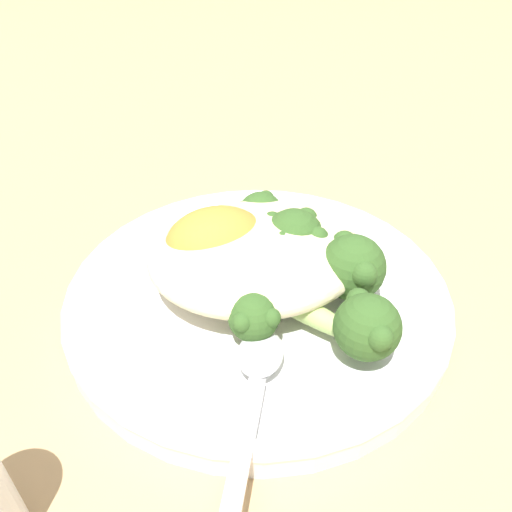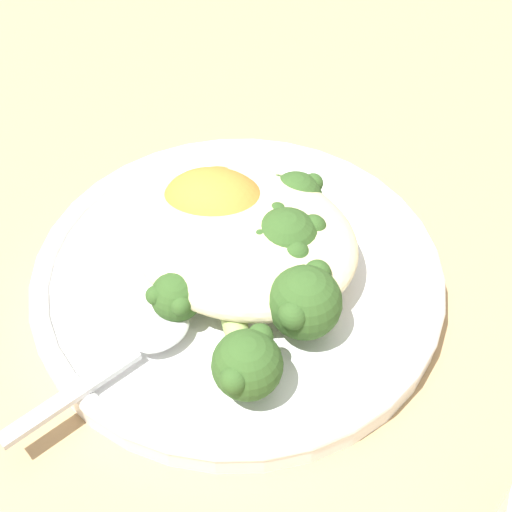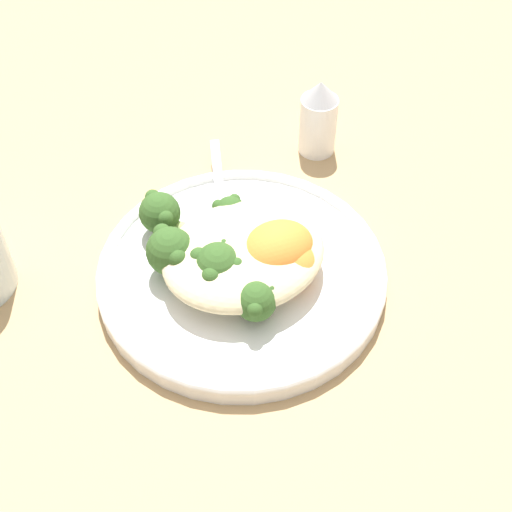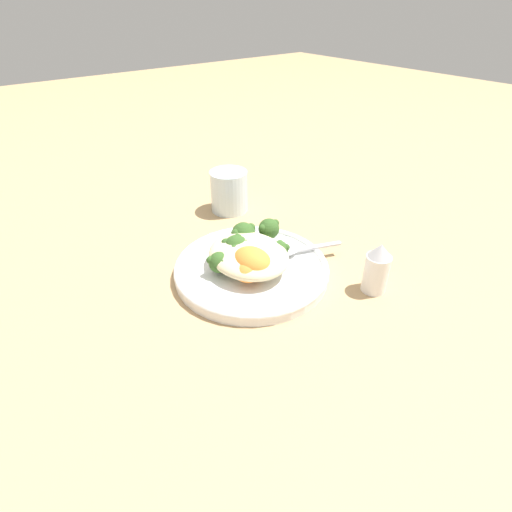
% 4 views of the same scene
% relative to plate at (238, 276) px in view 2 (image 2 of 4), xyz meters
% --- Properties ---
extents(ground_plane, '(4.00, 4.00, 0.00)m').
position_rel_plate_xyz_m(ground_plane, '(-0.01, 0.01, -0.01)').
color(ground_plane, tan).
extents(plate, '(0.26, 0.26, 0.02)m').
position_rel_plate_xyz_m(plate, '(0.00, 0.00, 0.00)').
color(plate, white).
rests_on(plate, ground_plane).
extents(quinoa_mound, '(0.14, 0.12, 0.04)m').
position_rel_plate_xyz_m(quinoa_mound, '(0.00, 0.01, 0.03)').
color(quinoa_mound, beige).
rests_on(quinoa_mound, plate).
extents(broccoli_stalk_0, '(0.03, 0.08, 0.03)m').
position_rel_plate_xyz_m(broccoli_stalk_0, '(-0.01, -0.04, 0.02)').
color(broccoli_stalk_0, '#9EBC66').
rests_on(broccoli_stalk_0, plate).
extents(broccoli_stalk_1, '(0.09, 0.11, 0.04)m').
position_rel_plate_xyz_m(broccoli_stalk_1, '(0.04, -0.06, 0.03)').
color(broccoli_stalk_1, '#9EBC66').
rests_on(broccoli_stalk_1, plate).
extents(broccoli_stalk_2, '(0.10, 0.05, 0.04)m').
position_rel_plate_xyz_m(broccoli_stalk_2, '(0.05, -0.02, 0.03)').
color(broccoli_stalk_2, '#9EBC66').
rests_on(broccoli_stalk_2, plate).
extents(broccoli_stalk_3, '(0.08, 0.05, 0.04)m').
position_rel_plate_xyz_m(broccoli_stalk_3, '(0.02, 0.01, 0.03)').
color(broccoli_stalk_3, '#9EBC66').
rests_on(broccoli_stalk_3, plate).
extents(broccoli_stalk_4, '(0.06, 0.09, 0.03)m').
position_rel_plate_xyz_m(broccoli_stalk_4, '(0.01, 0.04, 0.03)').
color(broccoli_stalk_4, '#9EBC66').
rests_on(broccoli_stalk_4, plate).
extents(sweet_potato_chunk_0, '(0.05, 0.06, 0.04)m').
position_rel_plate_xyz_m(sweet_potato_chunk_0, '(-0.03, 0.03, 0.03)').
color(sweet_potato_chunk_0, orange).
rests_on(sweet_potato_chunk_0, plate).
extents(sweet_potato_chunk_1, '(0.08, 0.06, 0.05)m').
position_rel_plate_xyz_m(sweet_potato_chunk_1, '(-0.02, 0.02, 0.03)').
color(sweet_potato_chunk_1, orange).
rests_on(sweet_potato_chunk_1, plate).
extents(spoon, '(0.06, 0.12, 0.01)m').
position_rel_plate_xyz_m(spoon, '(-0.02, -0.08, 0.01)').
color(spoon, silver).
rests_on(spoon, plate).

